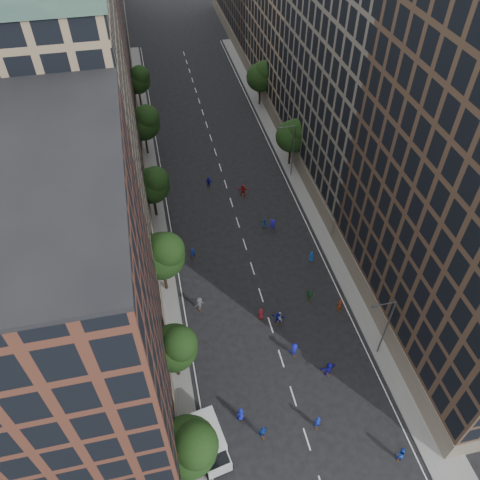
{
  "coord_description": "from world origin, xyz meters",
  "views": [
    {
      "loc": [
        -10.22,
        -12.01,
        45.33
      ],
      "look_at": [
        -0.89,
        30.48,
        2.0
      ],
      "focal_mm": 35.0,
      "sensor_mm": 36.0,
      "label": 1
    }
  ],
  "objects_px": {
    "streetlamp_far": "(292,148)",
    "skater_0": "(241,414)",
    "streetlamp_near": "(385,325)",
    "skater_2": "(400,454)",
    "skater_1": "(317,422)",
    "cargo_van": "(210,441)"
  },
  "relations": [
    {
      "from": "streetlamp_near",
      "to": "cargo_van",
      "type": "height_order",
      "value": "streetlamp_near"
    },
    {
      "from": "streetlamp_near",
      "to": "skater_0",
      "type": "distance_m",
      "value": 17.21
    },
    {
      "from": "skater_0",
      "to": "cargo_van",
      "type": "bearing_deg",
      "value": 14.96
    },
    {
      "from": "cargo_van",
      "to": "skater_2",
      "type": "bearing_deg",
      "value": -25.42
    },
    {
      "from": "cargo_van",
      "to": "skater_0",
      "type": "relative_size",
      "value": 3.16
    },
    {
      "from": "streetlamp_far",
      "to": "cargo_van",
      "type": "relative_size",
      "value": 1.58
    },
    {
      "from": "streetlamp_near",
      "to": "skater_1",
      "type": "bearing_deg",
      "value": -144.46
    },
    {
      "from": "streetlamp_near",
      "to": "skater_2",
      "type": "distance_m",
      "value": 12.03
    },
    {
      "from": "skater_0",
      "to": "skater_1",
      "type": "xyz_separation_m",
      "value": [
        7.07,
        -2.37,
        0.03
      ]
    },
    {
      "from": "skater_0",
      "to": "skater_2",
      "type": "xyz_separation_m",
      "value": [
        13.55,
        -6.84,
        0.04
      ]
    },
    {
      "from": "streetlamp_near",
      "to": "streetlamp_far",
      "type": "relative_size",
      "value": 1.0
    },
    {
      "from": "skater_2",
      "to": "skater_0",
      "type": "bearing_deg",
      "value": -4.28
    },
    {
      "from": "streetlamp_near",
      "to": "skater_1",
      "type": "distance_m",
      "value": 11.94
    },
    {
      "from": "skater_1",
      "to": "skater_0",
      "type": "bearing_deg",
      "value": -9.41
    },
    {
      "from": "streetlamp_far",
      "to": "skater_1",
      "type": "distance_m",
      "value": 40.74
    },
    {
      "from": "streetlamp_near",
      "to": "skater_0",
      "type": "xyz_separation_m",
      "value": [
        -16.15,
        -4.12,
        -4.26
      ]
    },
    {
      "from": "streetlamp_near",
      "to": "skater_0",
      "type": "relative_size",
      "value": 5.0
    },
    {
      "from": "streetlamp_near",
      "to": "cargo_van",
      "type": "relative_size",
      "value": 1.58
    },
    {
      "from": "streetlamp_far",
      "to": "cargo_van",
      "type": "distance_m",
      "value": 44.02
    },
    {
      "from": "streetlamp_far",
      "to": "skater_0",
      "type": "distance_m",
      "value": 40.71
    },
    {
      "from": "streetlamp_far",
      "to": "skater_2",
      "type": "distance_m",
      "value": 44.24
    },
    {
      "from": "skater_2",
      "to": "streetlamp_near",
      "type": "bearing_deg",
      "value": -80.86
    }
  ]
}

